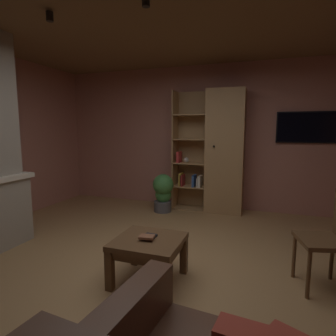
# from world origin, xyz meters

# --- Properties ---
(floor) EXTENTS (5.83, 5.40, 0.02)m
(floor) POSITION_xyz_m (0.00, 0.00, -0.01)
(floor) COLOR #A37A4C
(floor) RESTS_ON ground
(wall_back) EXTENTS (5.95, 0.06, 2.64)m
(wall_back) POSITION_xyz_m (0.00, 2.73, 1.32)
(wall_back) COLOR #AD7060
(wall_back) RESTS_ON ground
(window_pane_back) EXTENTS (0.61, 0.01, 0.71)m
(window_pane_back) POSITION_xyz_m (-0.30, 2.70, 1.25)
(window_pane_back) COLOR white
(bookshelf_cabinet) EXTENTS (1.25, 0.41, 2.16)m
(bookshelf_cabinet) POSITION_xyz_m (0.26, 2.46, 1.06)
(bookshelf_cabinet) COLOR #A87F51
(bookshelf_cabinet) RESTS_ON ground
(coffee_table) EXTENTS (0.64, 0.61, 0.43)m
(coffee_table) POSITION_xyz_m (-0.01, -0.14, 0.34)
(coffee_table) COLOR brown
(coffee_table) RESTS_ON ground
(table_book_0) EXTENTS (0.12, 0.09, 0.02)m
(table_book_0) POSITION_xyz_m (-0.01, -0.09, 0.44)
(table_book_0) COLOR black
(table_book_0) RESTS_ON coffee_table
(table_book_1) EXTENTS (0.15, 0.12, 0.02)m
(table_book_1) POSITION_xyz_m (-0.01, -0.18, 0.46)
(table_book_1) COLOR brown
(table_book_1) RESTS_ON coffee_table
(dining_chair) EXTENTS (0.51, 0.51, 0.92)m
(dining_chair) POSITION_xyz_m (1.63, 0.29, 0.53)
(dining_chair) COLOR brown
(dining_chair) RESTS_ON ground
(potted_floor_plant) EXTENTS (0.37, 0.37, 0.69)m
(potted_floor_plant) POSITION_xyz_m (-0.68, 2.10, 0.37)
(potted_floor_plant) COLOR #4C4C51
(potted_floor_plant) RESTS_ON ground
(wall_mounted_tv) EXTENTS (0.92, 0.06, 0.52)m
(wall_mounted_tv) POSITION_xyz_m (1.64, 2.67, 1.51)
(wall_mounted_tv) COLOR black
(track_light_spot_1) EXTENTS (0.07, 0.07, 0.09)m
(track_light_spot_1) POSITION_xyz_m (-1.04, -0.15, 2.57)
(track_light_spot_1) COLOR black
(track_light_spot_2) EXTENTS (0.07, 0.07, 0.09)m
(track_light_spot_2) POSITION_xyz_m (-0.01, -0.14, 2.57)
(track_light_spot_2) COLOR black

